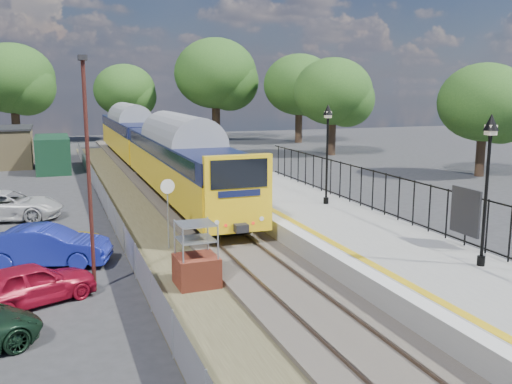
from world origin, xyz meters
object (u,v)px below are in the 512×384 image
victorian_lamp_north (328,131)px  train (149,143)px  speed_sign (168,202)px  car_white (7,206)px  victorian_lamp_south (489,155)px  carpark_lamp (88,161)px  car_red (31,284)px  car_blue (47,246)px  car_yellow (50,241)px  brick_plinth (196,256)px

victorian_lamp_north → train: victorian_lamp_north is taller
speed_sign → car_white: (-6.23, 7.65, -1.20)m
victorian_lamp_south → victorian_lamp_north: 10.00m
carpark_lamp → car_white: bearing=105.6°
victorian_lamp_south → victorian_lamp_north: bearing=91.1°
victorian_lamp_north → car_red: victorian_lamp_north is taller
car_blue → car_yellow: bearing=11.0°
car_red → train: bearing=-40.7°
carpark_lamp → car_blue: 4.81m
car_yellow → brick_plinth: bearing=-142.4°
victorian_lamp_south → car_blue: bearing=149.0°
victorian_lamp_north → car_blue: bearing=-168.3°
victorian_lamp_north → car_red: size_ratio=1.25×
speed_sign → carpark_lamp: (-3.08, -3.67, 2.18)m
brick_plinth → carpark_lamp: size_ratio=0.29×
victorian_lamp_south → carpark_lamp: bearing=158.7°
victorian_lamp_south → victorian_lamp_north: (-0.20, 10.00, 0.00)m
carpark_lamp → train: bearing=76.3°
brick_plinth → speed_sign: 4.51m
victorian_lamp_south → car_white: bearing=132.3°
car_red → victorian_lamp_south: bearing=-129.5°
car_yellow → car_white: size_ratio=0.81×
car_blue → victorian_lamp_north: bearing=-61.4°
victorian_lamp_south → train: 27.90m
train → brick_plinth: bearing=-96.0°
brick_plinth → car_yellow: size_ratio=0.52×
train → car_blue: 21.06m
victorian_lamp_north → car_red: 14.61m
victorian_lamp_south → train: (-5.50, 27.28, -1.96)m
brick_plinth → car_blue: brick_plinth is taller
carpark_lamp → car_white: 12.23m
victorian_lamp_south → train: size_ratio=0.11×
speed_sign → car_red: size_ratio=0.76×
victorian_lamp_north → car_white: 15.55m
victorian_lamp_north → car_blue: victorian_lamp_north is taller
victorian_lamp_north → brick_plinth: 10.63m
train → car_yellow: (-6.83, -18.67, -1.75)m
speed_sign → car_yellow: size_ratio=0.68×
victorian_lamp_north → carpark_lamp: bearing=-152.4°
victorian_lamp_north → speed_sign: bearing=-165.5°
carpark_lamp → car_red: bearing=-162.0°
speed_sign → car_yellow: bearing=164.1°
speed_sign → car_blue: bearing=179.0°
brick_plinth → car_red: size_ratio=0.57×
carpark_lamp → victorian_lamp_south: bearing=-21.3°
carpark_lamp → car_blue: carpark_lamp is taller
victorian_lamp_north → car_white: victorian_lamp_north is taller
train → car_blue: size_ratio=9.37×
speed_sign → victorian_lamp_south: bearing=-52.7°
speed_sign → car_yellow: 4.57m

